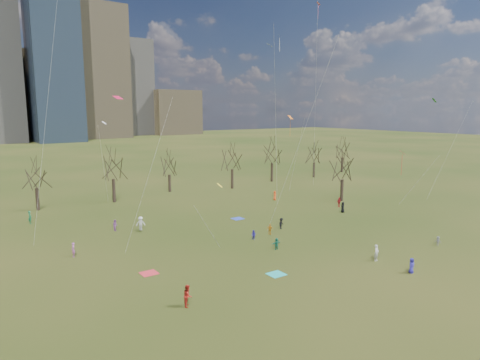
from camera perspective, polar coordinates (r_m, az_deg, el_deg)
ground at (r=47.07m, az=8.56°, el=-10.41°), size 500.00×500.00×0.00m
downtown_skyline at (r=245.27m, az=-29.14°, el=13.64°), size 212.50×78.00×118.00m
bare_tree_row at (r=76.24m, az=-11.01°, el=1.87°), size 113.04×29.80×9.50m
blanket_teal at (r=42.75m, az=4.86°, el=-12.40°), size 1.60×1.50×0.03m
blanket_navy at (r=63.06m, az=-0.31°, el=-5.17°), size 1.60×1.50×0.03m
blanket_crimson at (r=43.76m, az=-12.03°, el=-12.05°), size 1.60×1.50×0.03m
person_0 at (r=45.88m, az=21.90°, el=-10.54°), size 0.79×0.57×1.51m
person_1 at (r=48.10m, az=17.73°, el=-9.23°), size 0.72×0.56×1.75m
person_2 at (r=36.25m, az=-6.97°, el=-15.03°), size 1.07×1.12×1.83m
person_3 at (r=55.95m, az=24.88°, el=-7.39°), size 0.70×0.83×1.11m
person_4 at (r=55.23m, az=4.01°, el=-6.56°), size 0.79×0.86×1.41m
person_5 at (r=49.64m, az=4.90°, el=-8.46°), size 1.28×0.45×1.36m
person_6 at (r=68.56m, az=13.54°, el=-3.54°), size 0.90×0.98×1.68m
person_7 at (r=50.44m, az=-21.35°, el=-8.66°), size 0.42×0.60×1.59m
person_8 at (r=53.00m, az=1.82°, el=-7.34°), size 0.57×0.67×1.21m
person_9 at (r=58.54m, az=-13.11°, el=-5.65°), size 1.35×1.03×1.84m
person_10 at (r=72.33m, az=13.08°, el=-2.88°), size 0.95×0.43×1.59m
person_12 at (r=75.92m, az=4.65°, el=-2.07°), size 0.79×0.94×1.65m
person_13 at (r=67.11m, az=-26.22°, el=-4.48°), size 0.51×0.71×1.81m
person_14 at (r=59.13m, az=-16.31°, el=-5.81°), size 0.64×0.79×1.50m
person_15 at (r=57.87m, az=5.53°, el=-5.79°), size 1.11×0.86×1.51m
kites_airborne at (r=62.06m, az=5.79°, el=7.13°), size 62.11×37.37×33.78m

